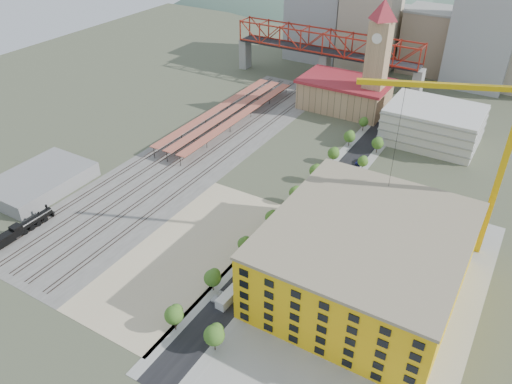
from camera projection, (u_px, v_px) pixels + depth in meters
The scene contains 32 objects.
ground at pixel (258, 201), 158.82m from camera, with size 400.00×400.00×0.00m, color #474C38.
ballast_strip at pixel (199, 151), 186.81m from camera, with size 36.00×165.00×0.06m, color #605E59.
dirt_lot at pixel (188, 252), 137.89m from camera, with size 28.00×67.00×0.06m, color tan.
street_asphalt at pixel (324, 193), 162.72m from camera, with size 12.00×170.00×0.06m, color black.
sidewalk_west at pixel (308, 188), 165.09m from camera, with size 3.00×170.00×0.04m, color gray.
sidewalk_east at pixel (339, 198), 160.37m from camera, with size 3.00×170.00×0.04m, color gray.
construction_pad at pixel (372, 291), 125.14m from camera, with size 50.00×90.00×0.06m, color gray.
rail_tracks at pixel (195, 149), 187.52m from camera, with size 26.56×160.00×0.18m.
platform_canopies at pixel (228, 112), 206.54m from camera, with size 16.00×80.00×4.12m.
station_hall at pixel (344, 94), 216.22m from camera, with size 38.00×24.00×13.10m.
clock_tower at pixel (379, 49), 197.14m from camera, with size 12.00×12.00×52.00m.
parking_garage at pixel (433, 125), 189.84m from camera, with size 34.00×26.00×14.00m, color silver.
truss_bridge at pixel (326, 45), 234.64m from camera, with size 94.00×9.60×25.60m.
construction_building at pixel (365, 259), 121.29m from camera, with size 44.60×50.60×18.80m.
warehouse at pixel (40, 181), 164.20m from camera, with size 22.00×32.00×5.00m, color gray.
street_trees at pixel (310, 208), 155.55m from camera, with size 15.40×124.40×8.00m.
skyline at pixel (418, 28), 245.37m from camera, with size 133.00×46.00×60.00m.
distant_hills at pixel (489, 138), 369.76m from camera, with size 647.00×264.00×227.00m.
locomotive at pixel (26, 226), 144.72m from camera, with size 2.65×20.43×5.11m.
tower_crane at pixel (496, 140), 120.34m from camera, with size 48.35×21.45×55.07m.
site_trailer_a at pixel (231, 294), 122.42m from camera, with size 2.56×9.74×2.67m, color silver.
site_trailer_b at pixel (266, 256), 134.72m from camera, with size 2.29×8.70×2.38m, color silver.
site_trailer_c at pixel (280, 240), 140.49m from camera, with size 2.30×8.73×2.39m, color silver.
site_trailer_d at pixel (290, 228), 144.84m from camera, with size 2.39×9.09×2.49m, color silver.
car_0 at pixel (217, 296), 122.77m from camera, with size 1.57×3.91×1.33m, color white.
car_1 at pixel (264, 245), 139.58m from camera, with size 1.45×4.16×1.37m, color #9FA0A4.
car_2 at pixel (272, 236), 142.51m from camera, with size 2.49×5.40×1.50m, color black.
car_3 at pixel (305, 201), 157.80m from camera, with size 2.06×5.07×1.47m, color navy.
car_4 at pixel (269, 268), 131.38m from camera, with size 1.79×4.45×1.51m, color silver.
car_5 at pixel (281, 254), 135.92m from camera, with size 1.58×4.52×1.49m, color #96969B.
car_6 at pixel (345, 179), 168.82m from camera, with size 2.21×4.79×1.33m, color black.
car_7 at pixel (360, 161), 178.88m from camera, with size 2.14×5.26×1.53m, color navy.
Camera 1 is at (66.67, -113.07, 89.47)m, focal length 35.00 mm.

